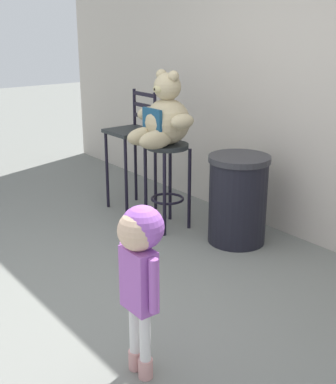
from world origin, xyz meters
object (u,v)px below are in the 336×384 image
(bar_stool_with_teddy, at_px, (167,169))
(bar_chair_empty, at_px, (133,140))
(teddy_bear, at_px, (164,118))
(child_walking, at_px, (140,256))
(trash_bin, at_px, (238,199))

(bar_stool_with_teddy, distance_m, bar_chair_empty, 0.66)
(teddy_bear, height_order, bar_chair_empty, teddy_bear)
(bar_stool_with_teddy, relative_size, child_walking, 0.82)
(child_walking, relative_size, bar_chair_empty, 0.82)
(child_walking, xyz_separation_m, trash_bin, (-0.97, 1.70, -0.32))
(teddy_bear, distance_m, bar_chair_empty, 0.72)
(bar_stool_with_teddy, height_order, trash_bin, bar_stool_with_teddy)
(child_walking, bearing_deg, teddy_bear, 75.12)
(child_walking, xyz_separation_m, bar_chair_empty, (-2.24, 1.47, 0.01))
(child_walking, height_order, bar_chair_empty, bar_chair_empty)
(bar_stool_with_teddy, xyz_separation_m, teddy_bear, (0.00, -0.03, 0.47))
(teddy_bear, xyz_separation_m, child_walking, (1.60, -1.38, -0.33))
(bar_chair_empty, bearing_deg, trash_bin, 10.12)
(bar_chair_empty, bearing_deg, teddy_bear, -7.72)
(bar_stool_with_teddy, relative_size, teddy_bear, 1.23)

